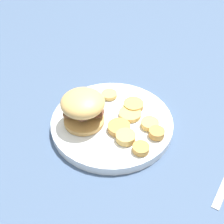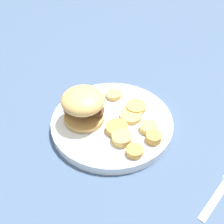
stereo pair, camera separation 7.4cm
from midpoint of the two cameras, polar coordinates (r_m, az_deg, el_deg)
The scene contains 12 objects.
ground_plane at distance 0.78m, azimuth 2.74°, elevation -2.75°, with size 4.00×4.00×0.00m, color #3D5170.
dinner_plate at distance 0.77m, azimuth 2.77°, elevation -2.07°, with size 0.30×0.30×0.02m.
sandwich at distance 0.73m, azimuth -2.34°, elevation 1.32°, with size 0.10×0.11×0.08m.
potato_round_0 at distance 0.79m, azimuth 7.09°, elevation 0.79°, with size 0.05×0.05×0.01m, color tan.
potato_round_1 at distance 0.72m, azimuth 10.59°, elevation -4.73°, with size 0.04×0.04×0.02m, color #BC8942.
potato_round_2 at distance 0.73m, azimuth 3.98°, elevation -3.06°, with size 0.05×0.05×0.01m, color #BC8942.
potato_round_3 at distance 0.77m, azimuth 6.23°, elevation -0.77°, with size 0.06×0.06×0.01m, color tan.
potato_round_4 at distance 0.82m, azimuth 2.92°, elevation 3.07°, with size 0.04×0.04×0.01m, color tan.
potato_round_5 at distance 0.69m, azimuth 7.30°, elevation -7.25°, with size 0.04×0.04×0.01m, color #BC8942.
potato_round_6 at distance 0.71m, azimuth 4.62°, elevation -4.99°, with size 0.05×0.05×0.02m, color tan.
potato_round_7 at distance 0.74m, azimuth 9.59°, elevation -2.93°, with size 0.04×0.04×0.01m, color tan.
fork at distance 0.71m, azimuth 22.42°, elevation -13.04°, with size 0.11×0.16×0.00m.
Camera 2 is at (-0.52, 0.16, 0.55)m, focal length 50.00 mm.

